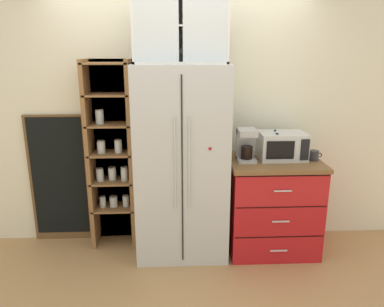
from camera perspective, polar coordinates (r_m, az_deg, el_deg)
The scene contains 12 objects.
ground_plane at distance 3.84m, azimuth -1.51°, elevation -14.87°, with size 10.61×10.61×0.00m, color tan.
wall_back_cream at distance 3.77m, azimuth -1.78°, elevation 5.31°, with size 4.92×0.10×2.55m, color silver.
refrigerator at distance 3.50m, azimuth -1.63°, elevation -1.47°, with size 0.86×0.65×1.84m.
pantry_shelf_column at distance 3.77m, azimuth -12.33°, elevation -0.08°, with size 0.49×0.32×1.88m.
counter_cabinet at distance 3.78m, azimuth 12.28°, elevation -7.80°, with size 0.89×0.66×0.94m.
microwave at distance 3.65m, azimuth 13.77°, elevation 1.19°, with size 0.44×0.33×0.26m.
coffee_maker at distance 3.52m, azimuth 8.40°, elevation 1.37°, with size 0.17×0.20×0.31m.
mug_charcoal at distance 3.70m, azimuth 18.41°, elevation -0.29°, with size 0.12×0.09×0.10m.
bottle_clear at distance 3.63m, azimuth 12.63°, elevation 1.13°, with size 0.06×0.06×0.29m.
bottle_green at distance 3.57m, azimuth 12.92°, elevation 0.71°, with size 0.07×0.07×0.27m.
upper_cabinet at distance 3.40m, azimuth -1.82°, elevation 19.05°, with size 0.82×0.32×0.63m.
chalkboard_menu at distance 4.04m, azimuth -19.88°, elevation -3.72°, with size 0.60×0.04×1.34m.
Camera 1 is at (-0.06, -3.31, 1.95)m, focal length 34.36 mm.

